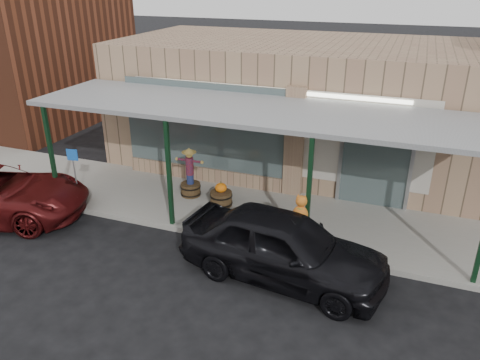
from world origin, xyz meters
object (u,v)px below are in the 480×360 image
at_px(barrel_pumpkin, 221,197).
at_px(parked_sedan, 283,246).
at_px(handicap_sign, 74,168).
at_px(barrel_scarecrow, 190,180).

height_order(barrel_pumpkin, parked_sedan, parked_sedan).
height_order(handicap_sign, parked_sedan, handicap_sign).
relative_size(barrel_scarecrow, parked_sedan, 0.31).
distance_m(barrel_pumpkin, handicap_sign, 4.25).
xyz_separation_m(barrel_scarecrow, handicap_sign, (-2.90, -1.49, 0.52)).
bearing_deg(barrel_scarecrow, handicap_sign, -163.10).
height_order(barrel_scarecrow, barrel_pumpkin, barrel_scarecrow).
height_order(barrel_scarecrow, parked_sedan, parked_sedan).
xyz_separation_m(barrel_pumpkin, parked_sedan, (2.52, -2.50, 0.37)).
relative_size(barrel_pumpkin, parked_sedan, 0.16).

